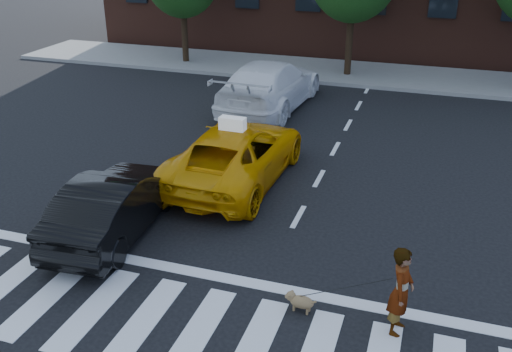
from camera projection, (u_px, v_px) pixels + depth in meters
The scene contains 10 objects.
ground at pixel (144, 320), 9.79m from camera, with size 120.00×120.00×0.00m, color black.
crosswalk at pixel (144, 320), 9.79m from camera, with size 13.00×2.40×0.01m, color silver.
stop_line at pixel (184, 270), 11.17m from camera, with size 12.00×0.30×0.01m, color silver.
sidewalk_far at pixel (338, 72), 24.85m from camera, with size 30.00×4.00×0.15m, color slate.
taxi at pixel (236, 154), 14.66m from camera, with size 2.43×5.27×1.46m, color orange.
black_sedan at pixel (115, 204), 12.23m from camera, with size 1.45×4.16×1.37m, color black.
white_suv at pixel (270, 85), 20.12m from camera, with size 2.39×5.89×1.71m, color white.
woman at pixel (401, 291), 9.23m from camera, with size 0.58×0.38×1.59m, color #999999.
dog at pixel (299, 301), 9.96m from camera, with size 0.60×0.28×0.34m.
taxi_sign at pixel (233, 124), 14.12m from camera, with size 0.65×0.28×0.32m, color white.
Camera 1 is at (4.28, -6.85, 6.36)m, focal length 40.00 mm.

